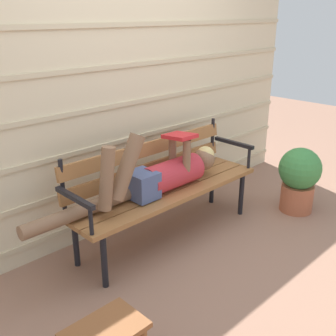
% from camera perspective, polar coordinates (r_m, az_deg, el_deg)
% --- Properties ---
extents(ground_plane, '(12.00, 12.00, 0.00)m').
position_cam_1_polar(ground_plane, '(3.43, 1.42, -10.27)').
color(ground_plane, '#936B56').
extents(house_siding, '(4.32, 0.08, 2.15)m').
position_cam_1_polar(house_siding, '(3.45, -5.75, 9.13)').
color(house_siding, beige).
rests_on(house_siding, ground).
extents(park_bench, '(1.76, 0.47, 0.84)m').
position_cam_1_polar(park_bench, '(3.33, -0.82, -1.94)').
color(park_bench, '#9E6638').
rests_on(park_bench, ground).
extents(reclining_person, '(1.75, 0.26, 0.56)m').
position_cam_1_polar(reclining_person, '(3.17, -1.43, -0.98)').
color(reclining_person, '#B72D38').
extents(potted_plant, '(0.39, 0.39, 0.62)m').
position_cam_1_polar(potted_plant, '(3.99, 17.86, -1.21)').
color(potted_plant, '#AD5B3D').
rests_on(potted_plant, ground).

